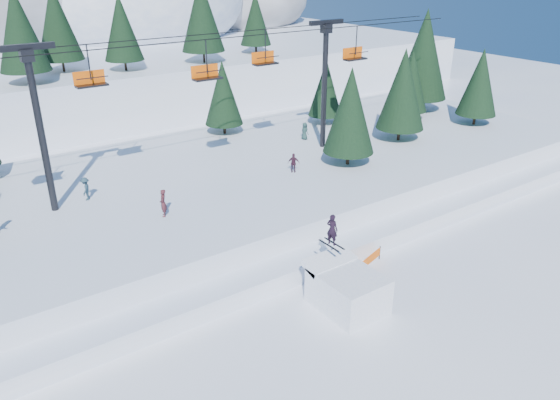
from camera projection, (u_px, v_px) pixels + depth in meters
ground at (348, 336)px, 27.13m from camera, size 160.00×160.00×0.00m
mid_shelf at (185, 195)px, 40.04m from camera, size 70.00×22.00×2.50m
berm at (260, 260)px, 32.87m from camera, size 70.00×6.00×1.10m
jump_kicker at (347, 288)px, 29.03m from camera, size 2.99×4.27×4.86m
chairlift at (188, 84)px, 37.24m from camera, size 46.00×3.21×10.28m
conifer_stand at (233, 106)px, 40.84m from camera, size 61.24×16.95×10.20m
distant_skiers at (128, 191)px, 35.52m from camera, size 28.96×8.06×1.76m
banner_near at (369, 260)px, 32.81m from camera, size 2.74×0.88×0.90m
banner_far at (370, 233)px, 36.09m from camera, size 2.76×0.82×0.90m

